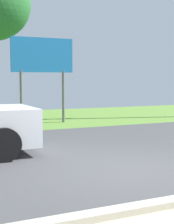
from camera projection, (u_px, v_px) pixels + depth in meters
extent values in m
cube|color=#424244|center=(87.00, 153.00, 8.87)|extent=(40.00, 8.00, 0.10)
cube|color=#5A8233|center=(15.00, 120.00, 16.12)|extent=(40.00, 8.00, 0.10)
cylinder|color=black|center=(4.00, 145.00, 7.71)|extent=(0.76, 0.28, 0.76)
cylinder|color=slate|center=(21.00, 97.00, 14.02)|extent=(0.12, 0.12, 2.20)
cylinder|color=slate|center=(63.00, 96.00, 14.76)|extent=(0.12, 0.12, 2.20)
cube|color=#1E72B2|center=(42.00, 55.00, 14.23)|extent=(2.60, 0.10, 1.40)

